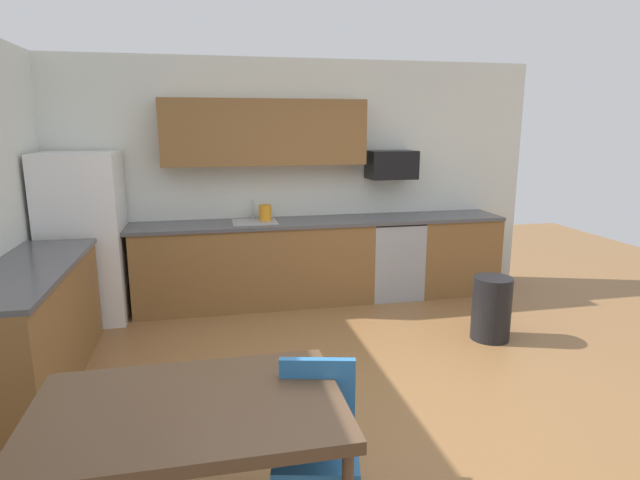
{
  "coord_description": "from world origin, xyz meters",
  "views": [
    {
      "loc": [
        -0.95,
        -3.37,
        1.99
      ],
      "look_at": [
        0.0,
        1.0,
        1.0
      ],
      "focal_mm": 29.51,
      "sensor_mm": 36.0,
      "label": 1
    }
  ],
  "objects_px": {
    "oven_range": "(392,257)",
    "dining_table": "(190,416)",
    "kettle": "(265,214)",
    "chair_near_table": "(317,434)",
    "microwave": "(391,165)",
    "refrigerator": "(84,238)",
    "trash_bin": "(491,308)"
  },
  "relations": [
    {
      "from": "dining_table",
      "to": "trash_bin",
      "type": "distance_m",
      "value": 3.36
    },
    {
      "from": "chair_near_table",
      "to": "trash_bin",
      "type": "xyz_separation_m",
      "value": [
        2.09,
        1.96,
        -0.2
      ]
    },
    {
      "from": "oven_range",
      "to": "kettle",
      "type": "xyz_separation_m",
      "value": [
        -1.47,
        0.05,
        0.56
      ]
    },
    {
      "from": "chair_near_table",
      "to": "microwave",
      "type": "bearing_deg",
      "value": 65.24
    },
    {
      "from": "oven_range",
      "to": "microwave",
      "type": "relative_size",
      "value": 1.69
    },
    {
      "from": "refrigerator",
      "to": "oven_range",
      "type": "xyz_separation_m",
      "value": [
        3.33,
        0.08,
        -0.4
      ]
    },
    {
      "from": "microwave",
      "to": "chair_near_table",
      "type": "distance_m",
      "value": 4.0
    },
    {
      "from": "kettle",
      "to": "chair_near_table",
      "type": "bearing_deg",
      "value": -92.47
    },
    {
      "from": "dining_table",
      "to": "oven_range",
      "type": "bearing_deg",
      "value": 57.16
    },
    {
      "from": "chair_near_table",
      "to": "kettle",
      "type": "distance_m",
      "value": 3.5
    },
    {
      "from": "dining_table",
      "to": "kettle",
      "type": "xyz_separation_m",
      "value": [
        0.74,
        3.48,
        0.33
      ]
    },
    {
      "from": "refrigerator",
      "to": "microwave",
      "type": "relative_size",
      "value": 3.18
    },
    {
      "from": "oven_range",
      "to": "dining_table",
      "type": "xyz_separation_m",
      "value": [
        -2.22,
        -3.43,
        0.24
      ]
    },
    {
      "from": "dining_table",
      "to": "refrigerator",
      "type": "bearing_deg",
      "value": 108.31
    },
    {
      "from": "dining_table",
      "to": "trash_bin",
      "type": "xyz_separation_m",
      "value": [
        2.68,
        1.98,
        -0.39
      ]
    },
    {
      "from": "trash_bin",
      "to": "kettle",
      "type": "relative_size",
      "value": 3.0
    },
    {
      "from": "oven_range",
      "to": "chair_near_table",
      "type": "relative_size",
      "value": 1.07
    },
    {
      "from": "refrigerator",
      "to": "dining_table",
      "type": "bearing_deg",
      "value": -71.69
    },
    {
      "from": "refrigerator",
      "to": "microwave",
      "type": "height_order",
      "value": "refrigerator"
    },
    {
      "from": "oven_range",
      "to": "kettle",
      "type": "bearing_deg",
      "value": 178.05
    },
    {
      "from": "oven_range",
      "to": "chair_near_table",
      "type": "xyz_separation_m",
      "value": [
        -1.62,
        -3.41,
        0.05
      ]
    },
    {
      "from": "microwave",
      "to": "kettle",
      "type": "relative_size",
      "value": 2.7
    },
    {
      "from": "dining_table",
      "to": "kettle",
      "type": "distance_m",
      "value": 3.58
    },
    {
      "from": "oven_range",
      "to": "trash_bin",
      "type": "distance_m",
      "value": 1.53
    },
    {
      "from": "oven_range",
      "to": "chair_near_table",
      "type": "bearing_deg",
      "value": -115.4
    },
    {
      "from": "oven_range",
      "to": "dining_table",
      "type": "distance_m",
      "value": 4.09
    },
    {
      "from": "dining_table",
      "to": "microwave",
      "type": "bearing_deg",
      "value": 57.9
    },
    {
      "from": "refrigerator",
      "to": "kettle",
      "type": "xyz_separation_m",
      "value": [
        1.85,
        0.13,
        0.16
      ]
    },
    {
      "from": "chair_near_table",
      "to": "trash_bin",
      "type": "relative_size",
      "value": 1.42
    },
    {
      "from": "microwave",
      "to": "kettle",
      "type": "bearing_deg",
      "value": -178.05
    },
    {
      "from": "dining_table",
      "to": "chair_near_table",
      "type": "xyz_separation_m",
      "value": [
        0.6,
        0.02,
        -0.19
      ]
    },
    {
      "from": "refrigerator",
      "to": "trash_bin",
      "type": "distance_m",
      "value": 4.07
    }
  ]
}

